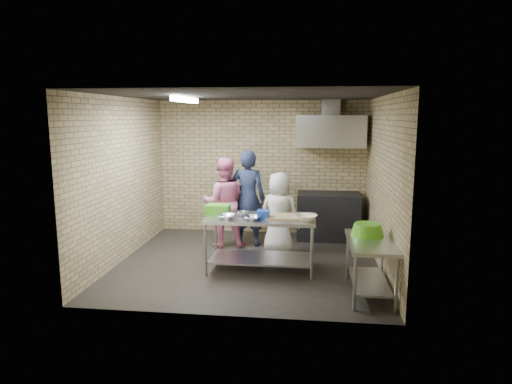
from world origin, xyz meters
TOP-DOWN VIEW (x-y plane):
  - floor at (0.00, 0.00)m, footprint 4.20×4.20m
  - ceiling at (0.00, 0.00)m, footprint 4.20×4.20m
  - back_wall at (0.00, 2.00)m, footprint 4.20×0.06m
  - front_wall at (0.00, -2.00)m, footprint 4.20×0.06m
  - left_wall at (-2.10, 0.00)m, footprint 0.06×4.00m
  - right_wall at (2.10, 0.00)m, footprint 0.06×4.00m
  - prep_table at (0.23, -0.28)m, footprint 1.69×0.85m
  - side_counter at (1.80, -1.10)m, footprint 0.60×1.20m
  - stove at (1.35, 1.65)m, footprint 1.20×0.70m
  - range_hood at (1.35, 1.70)m, footprint 1.30×0.60m
  - hood_duct at (1.35, 1.85)m, footprint 0.35×0.30m
  - wall_shelf at (1.65, 1.89)m, footprint 0.80×0.20m
  - fluorescent_fixture at (-1.00, 0.00)m, footprint 0.10×1.25m
  - green_crate at (-0.47, -0.16)m, footprint 0.38×0.28m
  - blue_tub at (0.28, -0.38)m, footprint 0.19×0.19m
  - cutting_board at (0.58, -0.30)m, footprint 0.52×0.39m
  - mixing_bowl_a at (-0.27, -0.48)m, footprint 0.32×0.32m
  - mixing_bowl_b at (-0.07, -0.23)m, footprint 0.25×0.25m
  - mixing_bowl_c at (0.13, -0.50)m, footprint 0.30×0.30m
  - ceramic_bowl at (0.93, -0.43)m, footprint 0.40×0.40m
  - green_basin at (1.78, -0.85)m, footprint 0.46×0.46m
  - bottle_red at (1.40, 1.89)m, footprint 0.07×0.07m
  - bottle_green at (1.80, 1.89)m, footprint 0.06×0.06m
  - man_navy at (-0.15, 1.01)m, footprint 0.68×0.47m
  - woman_pink at (-0.58, 0.90)m, footprint 0.91×0.77m
  - woman_white at (0.46, 0.55)m, footprint 0.80×0.63m

SIDE VIEW (x-z plane):
  - floor at x=0.00m, z-range 0.00..0.00m
  - side_counter at x=1.80m, z-range 0.00..0.75m
  - prep_table at x=0.23m, z-range 0.00..0.85m
  - stove at x=1.35m, z-range 0.00..0.90m
  - woman_white at x=0.46m, z-range 0.00..1.44m
  - woman_pink at x=-0.58m, z-range 0.00..1.65m
  - green_basin at x=1.78m, z-range 0.75..0.92m
  - cutting_board at x=0.58m, z-range 0.85..0.87m
  - mixing_bowl_c at x=0.13m, z-range 0.85..0.91m
  - mixing_bowl_b at x=-0.07m, z-range 0.85..0.91m
  - mixing_bowl_a at x=-0.27m, z-range 0.85..0.91m
  - ceramic_bowl at x=0.93m, z-range 0.85..0.93m
  - man_navy at x=-0.15m, z-range 0.00..1.78m
  - blue_tub at x=0.28m, z-range 0.85..0.97m
  - green_crate at x=-0.47m, z-range 0.85..1.00m
  - back_wall at x=0.00m, z-range 0.00..2.70m
  - front_wall at x=0.00m, z-range 0.00..2.70m
  - left_wall at x=-2.10m, z-range 0.00..2.70m
  - right_wall at x=2.10m, z-range 0.00..2.70m
  - wall_shelf at x=1.65m, z-range 1.90..1.94m
  - bottle_green at x=1.80m, z-range 1.94..2.09m
  - bottle_red at x=1.40m, z-range 1.94..2.12m
  - range_hood at x=1.35m, z-range 1.80..2.40m
  - hood_duct at x=1.35m, z-range 2.40..2.70m
  - fluorescent_fixture at x=-1.00m, z-range 2.60..2.68m
  - ceiling at x=0.00m, z-range 2.70..2.70m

